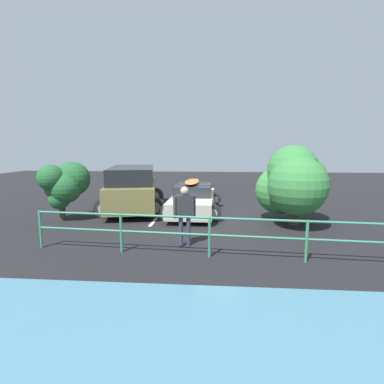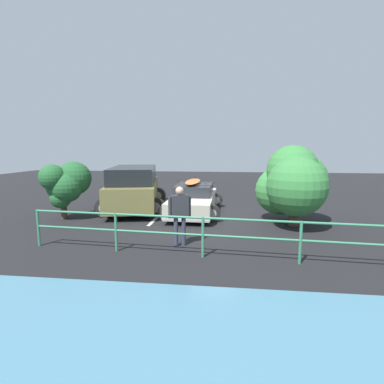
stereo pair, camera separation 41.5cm
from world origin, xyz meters
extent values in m
cube|color=black|center=(0.00, 0.00, -0.01)|extent=(44.00, 44.00, 0.02)
cube|color=silver|center=(1.84, -0.48, 0.00)|extent=(0.12, 4.53, 0.00)
cube|color=#B7B29E|center=(0.53, -0.48, 0.46)|extent=(1.66, 4.49, 0.57)
cube|color=#23262B|center=(0.53, -0.66, 0.95)|extent=(1.45, 2.16, 0.42)
cube|color=silver|center=(0.56, 1.71, 0.29)|extent=(1.65, 0.12, 0.14)
cube|color=silver|center=(0.51, -2.67, 0.29)|extent=(1.65, 0.12, 0.14)
cylinder|color=black|center=(-0.28, 0.91, 0.31)|extent=(0.62, 0.18, 0.62)
cylinder|color=#99999E|center=(-0.28, 0.91, 0.31)|extent=(0.34, 0.19, 0.34)
cylinder|color=black|center=(1.37, 0.89, 0.31)|extent=(0.62, 0.18, 0.62)
cylinder|color=#99999E|center=(1.37, 0.89, 0.31)|extent=(0.34, 0.19, 0.34)
cylinder|color=black|center=(-0.31, -1.86, 0.31)|extent=(0.62, 0.18, 0.62)
cylinder|color=#99999E|center=(-0.31, -1.86, 0.31)|extent=(0.34, 0.19, 0.34)
cylinder|color=black|center=(1.34, -1.88, 0.31)|extent=(0.62, 0.18, 0.62)
cylinder|color=#99999E|center=(1.34, -1.88, 0.31)|extent=(0.34, 0.19, 0.34)
cylinder|color=black|center=(0.54, -0.07, 1.20)|extent=(1.70, 0.05, 0.03)
cylinder|color=black|center=(0.52, -1.25, 1.20)|extent=(1.70, 0.05, 0.03)
ellipsoid|color=orange|center=(0.60, -0.80, 1.26)|extent=(0.57, 2.27, 0.09)
cone|color=black|center=(0.60, -1.70, 1.38)|extent=(0.10, 0.10, 0.14)
cube|color=brown|center=(3.14, -0.87, 0.72)|extent=(2.78, 5.00, 0.95)
cube|color=black|center=(3.14, -0.87, 1.51)|extent=(2.43, 3.95, 0.65)
cylinder|color=black|center=(3.64, -3.28, 0.82)|extent=(0.70, 0.31, 0.67)
cylinder|color=black|center=(1.92, 0.33, 0.37)|extent=(0.75, 0.22, 0.75)
cylinder|color=#99999E|center=(1.92, 0.33, 0.37)|extent=(0.41, 0.23, 0.41)
cylinder|color=black|center=(3.80, 0.71, 0.37)|extent=(0.75, 0.22, 0.75)
cylinder|color=#99999E|center=(3.80, 0.71, 0.37)|extent=(0.41, 0.23, 0.41)
cylinder|color=black|center=(2.49, -2.45, 0.37)|extent=(0.75, 0.22, 0.75)
cylinder|color=#99999E|center=(2.49, -2.45, 0.37)|extent=(0.41, 0.23, 0.41)
cylinder|color=black|center=(4.37, -2.06, 0.37)|extent=(0.75, 0.22, 0.75)
cylinder|color=#99999E|center=(4.37, -2.06, 0.37)|extent=(0.41, 0.23, 0.41)
cylinder|color=#33384C|center=(0.34, 3.65, 0.40)|extent=(0.12, 0.12, 0.80)
cylinder|color=#33384C|center=(0.54, 3.74, 0.40)|extent=(0.12, 0.12, 0.80)
cube|color=#333338|center=(0.44, 3.70, 1.09)|extent=(0.50, 0.37, 0.60)
sphere|color=#D6A884|center=(0.44, 3.70, 1.51)|extent=(0.22, 0.22, 0.22)
cylinder|color=#333338|center=(0.19, 3.58, 1.07)|extent=(0.08, 0.08, 0.56)
cylinder|color=#333338|center=(0.69, 3.82, 1.07)|extent=(0.08, 0.08, 0.56)
cylinder|color=#387F5B|center=(-2.48, 4.64, 0.50)|extent=(0.07, 0.07, 1.00)
cylinder|color=#387F5B|center=(-0.25, 4.48, 0.50)|extent=(0.07, 0.07, 1.00)
cylinder|color=#387F5B|center=(1.98, 4.31, 0.50)|extent=(0.07, 0.07, 1.00)
cylinder|color=#387F5B|center=(4.22, 4.15, 0.50)|extent=(0.07, 0.07, 1.00)
cylinder|color=#387F5B|center=(-0.25, 4.48, 0.97)|extent=(8.93, 0.72, 0.06)
cylinder|color=#387F5B|center=(-0.25, 4.48, 0.55)|extent=(8.93, 0.72, 0.06)
cylinder|color=#4C3828|center=(-3.08, 1.11, 0.29)|extent=(0.34, 0.34, 0.59)
sphere|color=#387F3D|center=(-2.95, 1.16, 1.88)|extent=(1.70, 1.70, 1.70)
sphere|color=#387F3D|center=(-3.21, 0.98, 1.33)|extent=(1.20, 1.20, 1.20)
sphere|color=#387F3D|center=(-3.06, 1.18, 1.65)|extent=(1.70, 1.70, 1.70)
sphere|color=#387F3D|center=(-3.04, 1.16, 1.33)|extent=(1.25, 1.25, 1.25)
sphere|color=#387F3D|center=(-2.99, 1.72, 1.43)|extent=(1.90, 1.90, 1.90)
sphere|color=#387F3D|center=(-3.27, 0.73, 1.49)|extent=(1.95, 1.95, 1.95)
sphere|color=#387F3D|center=(-2.67, 0.52, 1.11)|extent=(1.71, 1.71, 1.71)
cylinder|color=#4C3828|center=(5.25, 1.07, 0.22)|extent=(0.22, 0.22, 0.45)
sphere|color=#235B2D|center=(5.26, 1.04, 1.09)|extent=(0.95, 0.95, 0.95)
sphere|color=#235B2D|center=(5.25, 1.13, 1.24)|extent=(1.10, 1.10, 1.10)
sphere|color=#235B2D|center=(5.37, 1.50, 1.60)|extent=(0.92, 0.92, 0.92)
sphere|color=#235B2D|center=(4.86, 0.93, 1.51)|extent=(1.25, 1.25, 1.25)
sphere|color=#235B2D|center=(4.98, 1.27, 1.22)|extent=(1.12, 1.12, 1.12)
sphere|color=#235B2D|center=(5.21, 1.32, 0.82)|extent=(0.75, 0.75, 0.75)
sphere|color=#235B2D|center=(5.10, 1.08, 1.42)|extent=(1.09, 1.09, 1.09)
camera|label=1|loc=(-0.39, 11.46, 2.62)|focal=28.00mm
camera|label=2|loc=(-0.80, 11.42, 2.62)|focal=28.00mm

